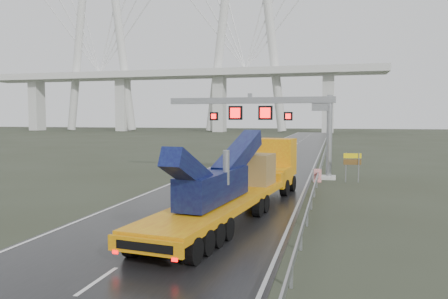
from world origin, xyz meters
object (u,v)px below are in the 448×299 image
(striped_barrier, at_px, (317,176))
(sign_gantry, at_px, (273,114))
(exit_sign_pair, at_px, (352,162))
(heavy_haul_truck, at_px, (247,178))

(striped_barrier, bearing_deg, sign_gantry, 132.51)
(sign_gantry, relative_size, exit_sign_pair, 6.15)
(heavy_haul_truck, relative_size, striped_barrier, 18.08)
(exit_sign_pair, relative_size, striped_barrier, 2.24)
(sign_gantry, relative_size, heavy_haul_truck, 0.76)
(heavy_haul_truck, bearing_deg, striped_barrier, 79.61)
(sign_gantry, xyz_separation_m, striped_barrier, (3.90, -2.01, -5.07))
(striped_barrier, bearing_deg, exit_sign_pair, -7.13)
(sign_gantry, distance_m, exit_sign_pair, 7.86)
(heavy_haul_truck, bearing_deg, exit_sign_pair, 69.25)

